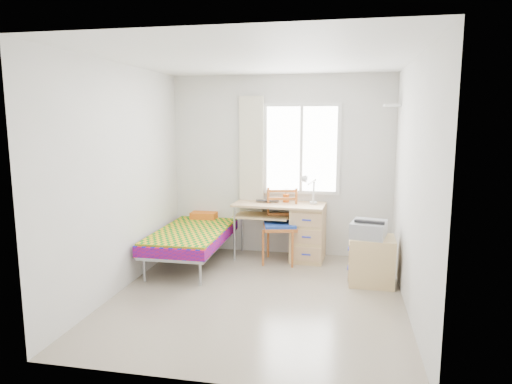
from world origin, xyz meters
TOP-DOWN VIEW (x-y plane):
  - floor at (0.00, 0.00)m, footprint 3.50×3.50m
  - ceiling at (0.00, 0.00)m, footprint 3.50×3.50m
  - wall_back at (0.00, 1.75)m, footprint 3.20×0.00m
  - wall_left at (-1.60, 0.00)m, footprint 0.00×3.50m
  - wall_right at (1.60, 0.00)m, footprint 0.00×3.50m
  - window at (0.30, 1.73)m, footprint 1.10×0.04m
  - curtain at (-0.42, 1.68)m, footprint 0.35×0.05m
  - floating_shelf at (1.49, 1.40)m, footprint 0.20×0.32m
  - bed at (-1.10, 1.12)m, footprint 0.92×1.93m
  - desk at (0.37, 1.47)m, footprint 1.31×0.66m
  - chair at (0.07, 1.32)m, footprint 0.53×0.53m
  - cabinet at (1.27, 0.66)m, footprint 0.54×0.48m
  - printer at (1.22, 0.68)m, footprint 0.47×0.52m
  - laptop at (-0.15, 1.50)m, footprint 0.36×0.26m
  - pen_cup at (0.10, 1.60)m, footprint 0.09×0.09m
  - task_lamp at (0.44, 1.41)m, footprint 0.23×0.32m
  - book at (-0.14, 1.51)m, footprint 0.27×0.30m

SIDE VIEW (x-z plane):
  - floor at x=0.00m, z-range 0.00..0.00m
  - cabinet at x=1.27m, z-range 0.00..0.58m
  - bed at x=-1.10m, z-range -0.01..0.82m
  - desk at x=0.37m, z-range 0.03..0.83m
  - chair at x=0.07m, z-range 0.06..1.09m
  - book at x=-0.14m, z-range 0.58..0.60m
  - printer at x=1.22m, z-range 0.58..0.77m
  - laptop at x=-0.15m, z-range 0.80..0.82m
  - pen_cup at x=0.10m, z-range 0.80..0.91m
  - task_lamp at x=0.44m, z-range 0.85..1.27m
  - wall_left at x=-1.60m, z-range -0.45..3.05m
  - wall_right at x=1.60m, z-range -0.45..3.05m
  - wall_back at x=0.00m, z-range -0.30..2.90m
  - curtain at x=-0.42m, z-range 0.60..2.30m
  - window at x=0.30m, z-range 0.90..2.20m
  - floating_shelf at x=1.49m, z-range 2.13..2.17m
  - ceiling at x=0.00m, z-range 2.60..2.60m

